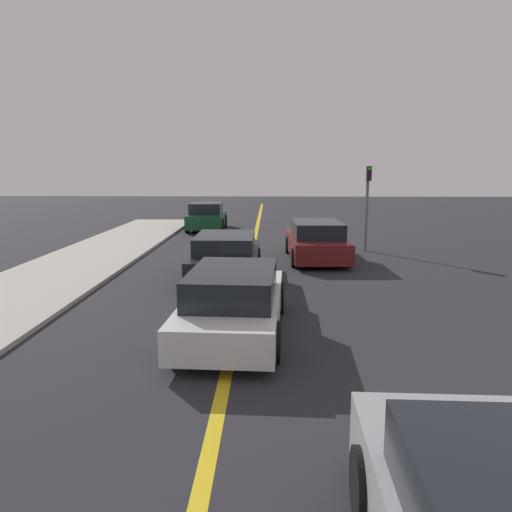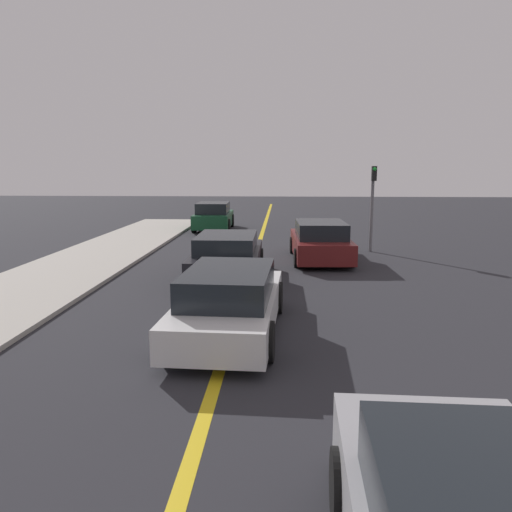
# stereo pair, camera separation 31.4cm
# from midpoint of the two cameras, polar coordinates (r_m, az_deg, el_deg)

# --- Properties ---
(road_center_line) EXTENTS (0.20, 60.00, 0.01)m
(road_center_line) POSITION_cam_midpoint_polar(r_m,az_deg,el_deg) (15.23, -1.61, -2.10)
(road_center_line) COLOR gold
(road_center_line) RESTS_ON ground_plane
(sidewalk_left) EXTENTS (3.45, 33.22, 0.11)m
(sidewalk_left) POSITION_cam_midpoint_polar(r_m,az_deg,el_deg) (15.29, -23.74, -2.72)
(sidewalk_left) COLOR #ADA89E
(sidewalk_left) RESTS_ON ground_plane
(car_ahead_center) EXTENTS (2.07, 4.73, 1.32)m
(car_ahead_center) POSITION_cam_midpoint_polar(r_m,az_deg,el_deg) (9.73, -3.49, -5.26)
(car_ahead_center) COLOR silver
(car_ahead_center) RESTS_ON ground_plane
(car_far_distant) EXTENTS (1.98, 4.35, 1.35)m
(car_far_distant) POSITION_cam_midpoint_polar(r_m,az_deg,el_deg) (14.39, -4.09, -0.17)
(car_far_distant) COLOR black
(car_far_distant) RESTS_ON ground_plane
(car_parked_left_lot) EXTENTS (2.10, 4.49, 1.37)m
(car_parked_left_lot) POSITION_cam_midpoint_polar(r_m,az_deg,el_deg) (17.65, 6.42, 1.68)
(car_parked_left_lot) COLOR maroon
(car_parked_left_lot) RESTS_ON ground_plane
(car_oncoming_far) EXTENTS (2.00, 4.07, 1.43)m
(car_oncoming_far) POSITION_cam_midpoint_polar(r_m,az_deg,el_deg) (26.24, -5.99, 4.49)
(car_oncoming_far) COLOR #144728
(car_oncoming_far) RESTS_ON ground_plane
(traffic_light) EXTENTS (0.18, 0.40, 3.27)m
(traffic_light) POSITION_cam_midpoint_polar(r_m,az_deg,el_deg) (19.63, 12.16, 6.46)
(traffic_light) COLOR slate
(traffic_light) RESTS_ON ground_plane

